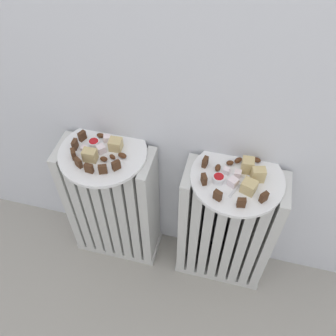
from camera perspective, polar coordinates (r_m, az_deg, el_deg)
The scene contains 39 objects.
ground_plane at distance 1.54m, azimuth -2.73°, elevation -22.05°, with size 6.00×6.00×0.00m, color gray.
radiator_left at distance 1.45m, azimuth -8.53°, elevation -5.80°, with size 0.34×0.15×0.58m.
radiator_right at distance 1.39m, azimuth 8.96°, elevation -9.42°, with size 0.34×0.15×0.58m.
plate_left at distance 1.22m, azimuth -10.12°, elevation 2.34°, with size 0.29×0.29×0.01m, color white.
plate_right at distance 1.15m, azimuth 10.73°, elevation -1.57°, with size 0.29×0.29×0.01m, color white.
dark_cake_slice_left_0 at distance 1.25m, azimuth -13.22°, elevation 4.89°, with size 0.03×0.01×0.03m, color #472B19.
dark_cake_slice_left_1 at distance 1.23m, azimuth -14.29°, elevation 3.59°, with size 0.03×0.01×0.03m, color #472B19.
dark_cake_slice_left_2 at distance 1.20m, azimuth -14.51°, elevation 2.13°, with size 0.03×0.01×0.03m, color #472B19.
dark_cake_slice_left_3 at distance 1.17m, azimuth -13.78°, elevation 0.81°, with size 0.03×0.01×0.03m, color #472B19.
dark_cake_slice_left_4 at distance 1.15m, azimuth -12.21°, elevation -0.04°, with size 0.03×0.01×0.03m, color #472B19.
dark_cake_slice_left_5 at distance 1.14m, azimuth -10.13°, elevation -0.19°, with size 0.03×0.01×0.03m, color #472B19.
dark_cake_slice_left_6 at distance 1.14m, azimuth -8.07°, elevation 0.42°, with size 0.03×0.01×0.03m, color #472B19.
marble_cake_slice_left_0 at distance 1.18m, azimuth -12.06°, elevation 1.96°, with size 0.04×0.03×0.04m, color tan.
marble_cake_slice_left_1 at distance 1.20m, azimuth -8.15°, elevation 3.65°, with size 0.04×0.04×0.04m, color tan.
turkish_delight_left_0 at distance 1.22m, azimuth -12.88°, elevation 2.90°, with size 0.02×0.02×0.02m, color white.
turkish_delight_left_1 at distance 1.24m, azimuth -9.48°, elevation 4.56°, with size 0.02×0.02×0.02m, color white.
turkish_delight_left_2 at distance 1.20m, azimuth -10.39°, elevation 2.92°, with size 0.03×0.03×0.03m, color white.
medjool_date_left_0 at distance 1.25m, azimuth -10.42°, elevation 5.00°, with size 0.03×0.02×0.02m, color #4C2814.
medjool_date_left_1 at distance 1.18m, azimuth -9.96°, elevation 1.39°, with size 0.02×0.02×0.02m, color #4C2814.
medjool_date_left_2 at distance 1.18m, azimuth -7.12°, elevation 1.94°, with size 0.03×0.02×0.02m, color #4C2814.
medjool_date_left_3 at distance 1.18m, azimuth -8.64°, elevation 1.73°, with size 0.02×0.01×0.02m, color #4C2814.
jam_bowl_left at distance 1.22m, azimuth -11.44°, elevation 3.79°, with size 0.04×0.04×0.02m.
dark_cake_slice_right_0 at distance 1.15m, azimuth 5.80°, elevation 0.94°, with size 0.02×0.01×0.03m, color #472B19.
dark_cake_slice_right_1 at distance 1.10m, azimuth 5.61°, elevation -1.76°, with size 0.02×0.01×0.03m, color #472B19.
dark_cake_slice_right_2 at distance 1.07m, azimuth 7.74°, elevation -4.25°, with size 0.02×0.01×0.03m, color #472B19.
dark_cake_slice_right_3 at distance 1.06m, azimuth 11.35°, elevation -5.31°, with size 0.02×0.01×0.03m, color #472B19.
dark_cake_slice_right_4 at distance 1.09m, azimuth 14.69°, elevation -4.40°, with size 0.02×0.01×0.03m, color #472B19.
marble_cake_slice_right_0 at distance 1.15m, azimuth 12.29°, elevation 0.43°, with size 0.04×0.04×0.05m, color tan.
marble_cake_slice_right_1 at distance 1.13m, azimuth 13.86°, elevation -1.00°, with size 0.04×0.03×0.05m, color tan.
marble_cake_slice_right_2 at distance 1.10m, azimuth 12.48°, elevation -2.86°, with size 0.04×0.04×0.04m, color tan.
turkish_delight_right_0 at distance 1.11m, azimuth 10.09°, elevation -2.18°, with size 0.03×0.03×0.03m, color white.
turkish_delight_right_1 at distance 1.14m, azimuth 10.80°, elevation -0.87°, with size 0.02×0.02×0.02m, color white.
turkish_delight_right_2 at distance 1.14m, azimuth 9.05°, elevation -0.42°, with size 0.02×0.02×0.02m, color white.
medjool_date_right_0 at distance 1.14m, azimuth 7.77°, elevation 0.04°, with size 0.03×0.02×0.02m, color #4C2814.
medjool_date_right_1 at distance 1.18m, azimuth 10.88°, elevation 1.20°, with size 0.03×0.02×0.02m, color #4C2814.
medjool_date_right_2 at distance 1.19m, azimuth 13.62°, elevation 1.23°, with size 0.03×0.02×0.01m, color #4C2814.
medjool_date_right_3 at distance 1.17m, azimuth 9.62°, elevation 0.80°, with size 0.02×0.02×0.01m, color #4C2814.
jam_bowl_right at distance 1.11m, azimuth 7.87°, elevation -1.62°, with size 0.04×0.04×0.02m.
fork at distance 1.12m, azimuth 10.90°, elevation -2.67°, with size 0.05×0.09×0.00m.
Camera 1 is at (0.19, -0.46, 1.46)m, focal length 39.17 mm.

